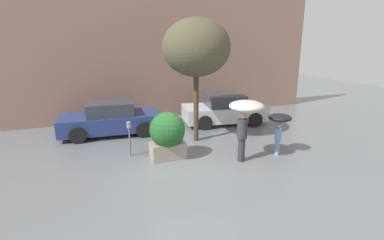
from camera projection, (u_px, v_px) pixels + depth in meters
ground_plane at (194, 168)px, 9.07m from camera, size 40.00×40.00×0.00m
building_facade at (144, 56)px, 14.14m from camera, size 18.00×0.30×6.00m
planter_box at (167, 134)px, 9.60m from camera, size 1.15×1.15×1.55m
person_adult at (246, 113)px, 9.25m from camera, size 1.08×1.08×1.95m
person_child at (280, 122)px, 9.88m from camera, size 0.76×0.76×1.39m
parked_car_near at (110, 119)px, 12.20m from camera, size 4.08×2.17×1.34m
parked_car_far at (224, 110)px, 13.78m from camera, size 3.93×2.39×1.34m
street_tree at (196, 48)px, 10.64m from camera, size 2.45×2.45×4.53m
parking_meter at (129, 132)px, 9.77m from camera, size 0.14×0.14×1.18m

